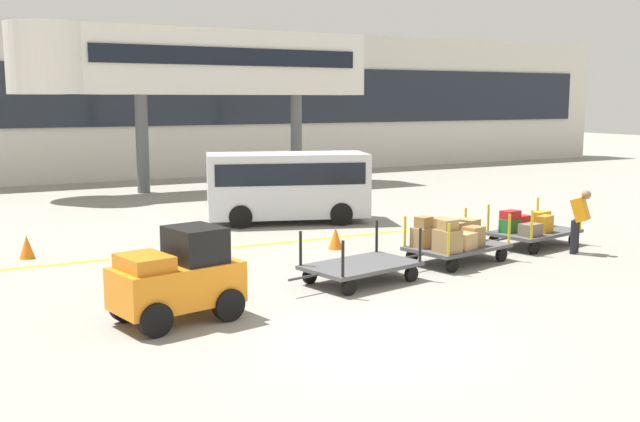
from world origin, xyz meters
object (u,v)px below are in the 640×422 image
(baggage_handler, at_px, (579,218))
(safety_cone_far, at_px, (27,247))
(baggage_cart_tail, at_px, (531,228))
(shuttle_van, at_px, (287,182))
(baggage_tug, at_px, (179,277))
(safety_cone_near, at_px, (336,238))
(baggage_cart_lead, at_px, (361,266))
(baggage_cart_middle, at_px, (452,239))

(baggage_handler, relative_size, safety_cone_far, 2.84)
(baggage_cart_tail, relative_size, shuttle_van, 0.60)
(baggage_tug, bearing_deg, baggage_cart_tail, 11.25)
(baggage_tug, bearing_deg, safety_cone_near, 37.15)
(baggage_handler, xyz_separation_m, safety_cone_near, (-4.89, 3.28, -0.59))
(baggage_cart_lead, height_order, safety_cone_near, baggage_cart_lead)
(baggage_tug, height_order, safety_cone_near, baggage_tug)
(shuttle_van, relative_size, safety_cone_far, 9.37)
(baggage_cart_middle, height_order, baggage_cart_tail, baggage_cart_middle)
(baggage_cart_middle, height_order, baggage_handler, baggage_handler)
(shuttle_van, xyz_separation_m, safety_cone_far, (-7.70, -1.81, -0.96))
(baggage_handler, height_order, safety_cone_near, baggage_handler)
(baggage_cart_lead, height_order, safety_cone_far, baggage_cart_lead)
(safety_cone_near, bearing_deg, baggage_handler, -33.87)
(baggage_tug, bearing_deg, baggage_handler, 4.25)
(baggage_cart_middle, distance_m, safety_cone_near, 3.09)
(baggage_tug, relative_size, safety_cone_far, 4.13)
(baggage_handler, bearing_deg, shuttle_van, 118.55)
(baggage_cart_middle, xyz_separation_m, baggage_cart_tail, (2.97, 0.58, -0.09))
(safety_cone_far, bearing_deg, baggage_handler, -26.04)
(shuttle_van, xyz_separation_m, safety_cone_near, (-0.76, -4.31, -0.96))
(baggage_cart_middle, height_order, safety_cone_near, baggage_cart_middle)
(baggage_tug, xyz_separation_m, baggage_cart_lead, (4.08, 0.80, -0.41))
(safety_cone_near, bearing_deg, shuttle_van, 79.94)
(shuttle_van, distance_m, safety_cone_near, 4.48)
(shuttle_van, distance_m, safety_cone_far, 7.97)
(baggage_tug, distance_m, safety_cone_near, 6.72)
(baggage_cart_lead, distance_m, shuttle_van, 7.87)
(baggage_cart_middle, relative_size, safety_cone_far, 5.61)
(baggage_cart_middle, relative_size, shuttle_van, 0.60)
(shuttle_van, relative_size, safety_cone_near, 9.37)
(baggage_cart_lead, relative_size, safety_cone_far, 5.61)
(baggage_cart_middle, distance_m, safety_cone_far, 9.94)
(baggage_cart_lead, height_order, shuttle_van, shuttle_van)
(baggage_cart_lead, bearing_deg, baggage_handler, -0.36)
(baggage_cart_lead, bearing_deg, baggage_cart_middle, 11.81)
(safety_cone_far, bearing_deg, baggage_cart_tail, -21.76)
(safety_cone_near, bearing_deg, safety_cone_far, 160.22)
(baggage_tug, relative_size, baggage_cart_middle, 0.74)
(baggage_cart_tail, height_order, safety_cone_near, baggage_cart_tail)
(baggage_cart_middle, bearing_deg, baggage_tug, -168.62)
(safety_cone_near, bearing_deg, baggage_cart_lead, -111.21)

